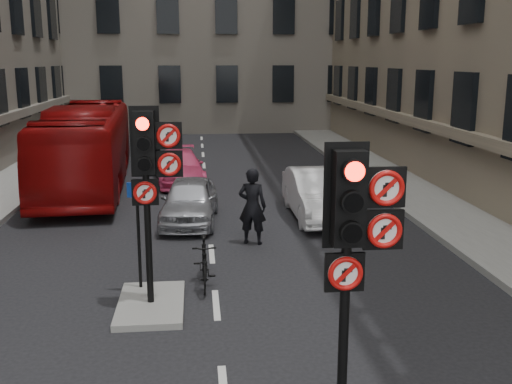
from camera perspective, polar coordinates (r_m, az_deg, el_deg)
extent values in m
cube|color=gray|center=(19.51, 17.05, -1.05)|extent=(3.00, 50.00, 0.16)
cube|color=gray|center=(11.40, -9.96, -10.50)|extent=(1.20, 2.00, 0.12)
cylinder|color=black|center=(7.45, 8.32, -13.79)|extent=(0.12, 0.12, 2.40)
cube|color=black|center=(6.86, 8.78, -0.57)|extent=(0.36, 0.28, 1.10)
cube|color=black|center=(6.98, 8.52, -0.33)|extent=(0.52, 0.03, 1.25)
cylinder|color=#FF1407|center=(6.56, 9.41, 1.93)|extent=(0.22, 0.01, 0.22)
cylinder|color=black|center=(6.63, 9.30, -1.05)|extent=(0.22, 0.01, 0.22)
cylinder|color=black|center=(6.72, 9.20, -3.95)|extent=(0.22, 0.01, 0.22)
cube|color=black|center=(6.93, 12.22, 0.45)|extent=(0.47, 0.05, 0.47)
cylinder|color=white|center=(6.89, 12.32, 0.38)|extent=(0.41, 0.02, 0.41)
torus|color=#BF0C0A|center=(6.88, 12.36, 0.35)|extent=(0.41, 0.06, 0.41)
cube|color=#BF0C0A|center=(6.88, 12.37, 0.34)|extent=(0.25, 0.01, 0.25)
cube|color=black|center=(7.05, 12.03, -3.53)|extent=(0.47, 0.05, 0.47)
cylinder|color=white|center=(7.01, 12.13, -3.62)|extent=(0.41, 0.02, 0.41)
torus|color=#BF0C0A|center=(7.00, 12.17, -3.65)|extent=(0.41, 0.06, 0.41)
cube|color=#BF0C0A|center=(7.00, 12.18, -3.66)|extent=(0.25, 0.01, 0.25)
cube|color=black|center=(7.09, 8.42, -7.55)|extent=(0.47, 0.05, 0.47)
cylinder|color=white|center=(7.05, 8.50, -7.67)|extent=(0.41, 0.02, 0.41)
torus|color=#BF0C0A|center=(7.04, 8.53, -7.71)|extent=(0.41, 0.06, 0.41)
cube|color=#BF0C0A|center=(7.03, 8.54, -7.72)|extent=(0.25, 0.01, 0.25)
cylinder|color=black|center=(10.97, -10.21, -4.43)|extent=(0.12, 0.12, 2.40)
cube|color=black|center=(10.60, -10.58, 4.65)|extent=(0.36, 0.28, 1.10)
cube|color=black|center=(10.73, -10.52, 4.75)|extent=(0.52, 0.03, 1.25)
cylinder|color=#FF1407|center=(10.31, -10.77, 6.39)|extent=(0.22, 0.02, 0.22)
cylinder|color=black|center=(10.36, -10.69, 4.47)|extent=(0.22, 0.02, 0.22)
cylinder|color=black|center=(10.41, -10.61, 2.56)|extent=(0.22, 0.02, 0.22)
cube|color=black|center=(10.54, -8.33, 5.35)|extent=(0.47, 0.05, 0.47)
cylinder|color=white|center=(10.50, -8.34, 5.32)|extent=(0.41, 0.02, 0.41)
torus|color=#BF0C0A|center=(10.48, -8.34, 5.31)|extent=(0.41, 0.06, 0.41)
cube|color=#BF0C0A|center=(10.48, -8.34, 5.31)|extent=(0.25, 0.02, 0.25)
cube|color=black|center=(10.61, -8.24, 2.67)|extent=(0.47, 0.05, 0.47)
cylinder|color=white|center=(10.57, -8.25, 2.63)|extent=(0.41, 0.02, 0.41)
torus|color=#BF0C0A|center=(10.55, -8.26, 2.62)|extent=(0.41, 0.06, 0.41)
cube|color=#BF0C0A|center=(10.55, -8.26, 2.61)|extent=(0.25, 0.02, 0.25)
cube|color=black|center=(10.73, -10.51, -0.02)|extent=(0.47, 0.05, 0.47)
cylinder|color=white|center=(10.69, -10.52, -0.07)|extent=(0.41, 0.02, 0.41)
torus|color=#BF0C0A|center=(10.68, -10.53, -0.08)|extent=(0.41, 0.06, 0.41)
cube|color=#BF0C0A|center=(10.68, -10.53, -0.09)|extent=(0.25, 0.02, 0.25)
imported|color=#A3A4AA|center=(16.80, -6.33, -0.81)|extent=(1.77, 3.77, 1.25)
imported|color=silver|center=(17.25, 5.90, -0.21)|extent=(1.50, 4.22, 1.39)
imported|color=#D83F70|center=(22.19, -7.26, 2.36)|extent=(2.03, 4.22, 1.18)
imported|color=maroon|center=(21.88, -15.82, 4.13)|extent=(3.10, 10.58, 2.91)
imported|color=black|center=(12.14, -4.95, -6.72)|extent=(0.46, 1.62, 0.98)
imported|color=black|center=(14.67, -0.36, -1.36)|extent=(0.81, 0.66, 1.91)
cylinder|color=black|center=(11.76, -11.11, -4.18)|extent=(0.06, 0.06, 2.06)
cube|color=navy|center=(11.48, -11.33, 0.17)|extent=(0.36, 0.12, 0.29)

